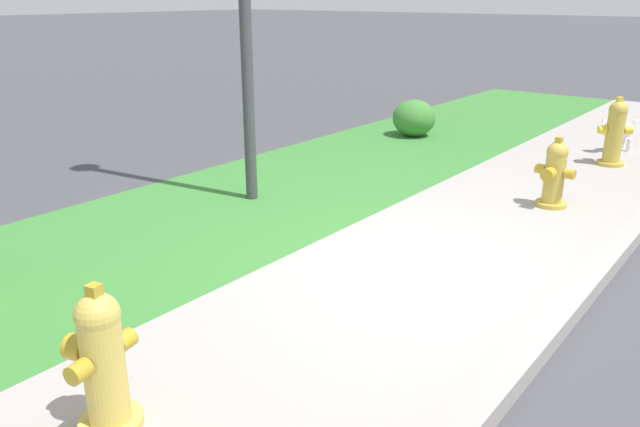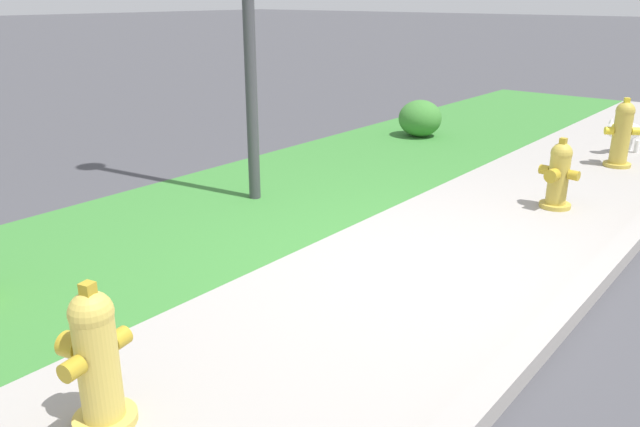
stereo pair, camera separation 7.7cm
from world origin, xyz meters
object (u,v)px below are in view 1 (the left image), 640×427
(fire_hydrant_far_end, at_px, (102,361))
(shrub_bush_far_verge, at_px, (414,118))
(fire_hydrant_by_grass_verge, at_px, (615,133))
(fire_hydrant_near_corner, at_px, (554,175))
(small_white_dog, at_px, (617,131))

(fire_hydrant_far_end, relative_size, shrub_bush_far_verge, 1.21)
(fire_hydrant_far_end, relative_size, fire_hydrant_by_grass_verge, 0.91)
(fire_hydrant_far_end, relative_size, fire_hydrant_near_corner, 1.09)
(fire_hydrant_by_grass_verge, bearing_deg, fire_hydrant_far_end, -127.56)
(fire_hydrant_far_end, bearing_deg, shrub_bush_far_verge, 5.19)
(fire_hydrant_far_end, xyz_separation_m, fire_hydrant_near_corner, (4.41, -0.53, -0.03))
(shrub_bush_far_verge, bearing_deg, fire_hydrant_near_corner, -126.78)
(small_white_dog, distance_m, shrub_bush_far_verge, 2.60)
(fire_hydrant_far_end, xyz_separation_m, fire_hydrant_by_grass_verge, (6.35, -0.56, 0.04))
(fire_hydrant_near_corner, xyz_separation_m, shrub_bush_far_verge, (1.94, 2.59, -0.06))
(fire_hydrant_far_end, bearing_deg, small_white_dog, -16.28)
(fire_hydrant_by_grass_verge, height_order, small_white_dog, fire_hydrant_by_grass_verge)
(fire_hydrant_far_end, height_order, fire_hydrant_near_corner, fire_hydrant_far_end)
(fire_hydrant_by_grass_verge, height_order, fire_hydrant_near_corner, fire_hydrant_by_grass_verge)
(fire_hydrant_by_grass_verge, relative_size, shrub_bush_far_verge, 1.33)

